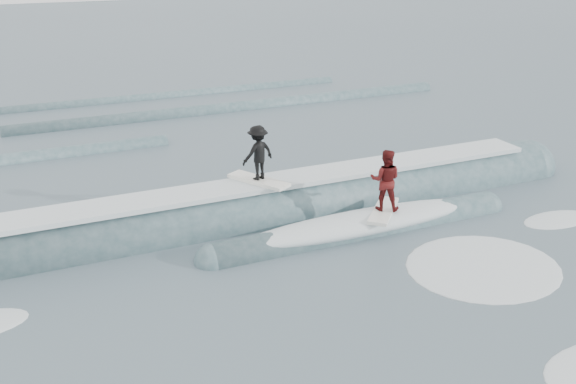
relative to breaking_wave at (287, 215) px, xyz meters
name	(u,v)px	position (x,y,z in m)	size (l,w,h in m)	color
ground	(364,299)	(-0.26, -5.10, -0.05)	(160.00, 160.00, 0.00)	#41535F
breaking_wave	(287,215)	(0.00, 0.00, 0.00)	(21.98, 3.86, 2.15)	#345157
surfer_black	(258,155)	(-0.78, 0.32, 1.94)	(1.46, 2.01, 1.73)	white
surfer_red	(385,183)	(2.24, -1.88, 1.37)	(1.76, 1.84, 1.90)	white
whitewater	(468,287)	(2.33, -5.65, -0.05)	(18.13, 8.51, 0.10)	silver
far_swells	(117,125)	(-2.88, 12.55, -0.05)	(37.76, 8.65, 0.80)	#345157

